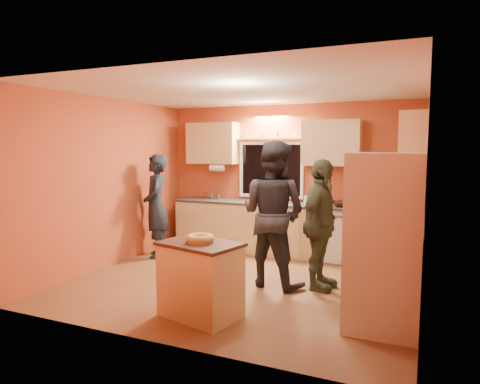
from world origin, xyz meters
The scene contains 14 objects.
ground centered at (0.00, 0.00, 0.00)m, with size 4.50×4.50×0.00m, color brown.
room_shell centered at (0.12, 0.41, 1.62)m, with size 4.54×4.04×2.61m.
back_counter centered at (0.01, 1.70, 0.45)m, with size 4.23×0.62×0.90m.
right_counter centered at (1.95, 0.50, 0.45)m, with size 0.62×1.84×0.90m.
refrigerator centered at (1.89, -0.80, 0.90)m, with size 0.72×0.70×1.80m, color silver.
island centered at (0.04, -1.27, 0.42)m, with size 0.97×0.77×0.83m.
bundt_pastry centered at (0.04, -1.27, 0.87)m, with size 0.31×0.31×0.09m, color tan.
person_left centered at (-1.90, 0.71, 0.87)m, with size 0.63×0.42×1.74m, color black.
person_center centered at (0.40, 0.08, 0.97)m, with size 0.94×0.73×1.94m, color black.
person_right centered at (1.02, 0.17, 0.85)m, with size 1.00×0.42×1.71m, color #303823.
mixing_bowl centered at (1.03, 1.67, 0.94)m, with size 0.34×0.34×0.08m, color #301E10.
utensil_crock centered at (-0.34, 1.69, 0.99)m, with size 0.14×0.14×0.17m, color beige.
potted_plant centered at (1.99, 0.21, 1.05)m, with size 0.27×0.24×0.30m, color gray.
red_box centered at (1.99, 1.07, 0.94)m, with size 0.16×0.12×0.07m, color #A3191B.
Camera 1 is at (2.25, -5.26, 1.86)m, focal length 32.00 mm.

